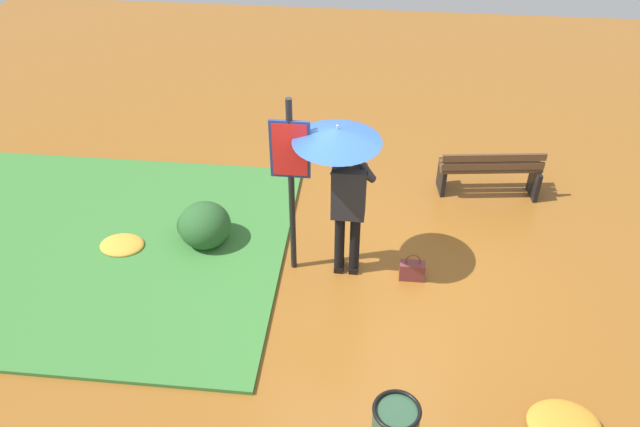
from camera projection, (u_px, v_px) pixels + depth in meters
name	position (u px, v px, depth m)	size (l,w,h in m)	color
ground_plane	(367.00, 277.00, 7.81)	(18.00, 18.00, 0.00)	brown
grass_verge	(96.00, 248.00, 8.21)	(4.80, 4.00, 0.05)	#387533
person_with_umbrella	(342.00, 164.00, 6.96)	(0.96, 0.96, 2.04)	black
info_sign_post	(291.00, 169.00, 7.08)	(0.44, 0.07, 2.30)	black
handbag	(412.00, 270.00, 7.72)	(0.30, 0.14, 0.37)	brown
park_bench	(490.00, 171.00, 8.92)	(1.40, 0.54, 0.75)	black
shrub_cluster	(202.00, 225.00, 8.16)	(0.72, 0.66, 0.59)	#285628
leaf_pile_near_person	(564.00, 424.00, 6.10)	(0.70, 0.56, 0.15)	#C68428
leaf_pile_by_bench	(318.00, 145.00, 10.07)	(0.70, 0.56, 0.15)	#C68428
leaf_pile_far_path	(122.00, 245.00, 8.19)	(0.57, 0.45, 0.12)	gold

